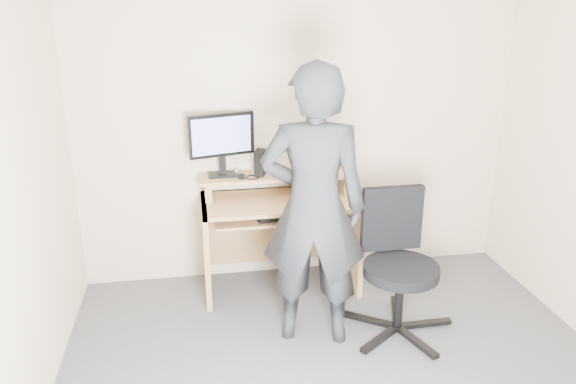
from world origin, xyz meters
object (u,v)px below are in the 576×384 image
object	(u,v)px
monitor	(222,139)
person	(314,208)
office_chair	(397,258)
desk	(278,220)

from	to	relation	value
monitor	person	world-z (taller)	person
monitor	person	xyz separation A→B (m)	(0.53, -0.88, -0.26)
monitor	office_chair	distance (m)	1.58
desk	person	size ratio (longest dim) A/B	0.64
desk	office_chair	world-z (taller)	office_chair
person	office_chair	bearing A→B (deg)	-166.18
desk	monitor	xyz separation A→B (m)	(-0.42, 0.09, 0.66)
monitor	office_chair	world-z (taller)	monitor
office_chair	person	size ratio (longest dim) A/B	0.52
office_chair	person	distance (m)	0.72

